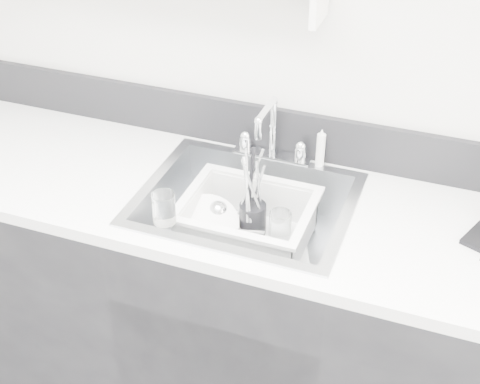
% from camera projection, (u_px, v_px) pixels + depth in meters
% --- Properties ---
extents(room_shell, '(3.50, 3.00, 2.60)m').
position_uv_depth(room_shell, '(56.00, 69.00, 0.96)').
color(room_shell, silver).
rests_on(room_shell, ground).
extents(counter_run, '(3.20, 0.62, 0.92)m').
position_uv_depth(counter_run, '(245.00, 309.00, 2.27)').
color(counter_run, black).
rests_on(counter_run, ground).
extents(backsplash, '(3.20, 0.02, 0.16)m').
position_uv_depth(backsplash, '(277.00, 131.00, 2.20)').
color(backsplash, black).
rests_on(backsplash, counter_run).
extents(sink, '(0.64, 0.52, 0.20)m').
position_uv_depth(sink, '(246.00, 223.00, 2.06)').
color(sink, silver).
rests_on(sink, counter_run).
extents(faucet, '(0.26, 0.18, 0.23)m').
position_uv_depth(faucet, '(272.00, 143.00, 2.17)').
color(faucet, silver).
rests_on(faucet, counter_run).
extents(side_sprayer, '(0.03, 0.03, 0.14)m').
position_uv_depth(side_sprayer, '(321.00, 148.00, 2.12)').
color(side_sprayer, silver).
rests_on(side_sprayer, counter_run).
extents(wash_tub, '(0.49, 0.45, 0.15)m').
position_uv_depth(wash_tub, '(247.00, 223.00, 2.06)').
color(wash_tub, silver).
rests_on(wash_tub, sink).
extents(plate_stack, '(0.25, 0.25, 0.10)m').
position_uv_depth(plate_stack, '(209.00, 230.00, 2.09)').
color(plate_stack, white).
rests_on(plate_stack, wash_tub).
extents(utensil_cup, '(0.09, 0.09, 0.29)m').
position_uv_depth(utensil_cup, '(253.00, 217.00, 2.09)').
color(utensil_cup, black).
rests_on(utensil_cup, wash_tub).
extents(ladle, '(0.22, 0.29, 0.08)m').
position_uv_depth(ladle, '(221.00, 229.00, 2.08)').
color(ladle, silver).
rests_on(ladle, wash_tub).
extents(tumbler_in_tub, '(0.08, 0.08, 0.10)m').
position_uv_depth(tumbler_in_tub, '(280.00, 226.00, 2.07)').
color(tumbler_in_tub, white).
rests_on(tumbler_in_tub, wash_tub).
extents(tumbler_counter, '(0.07, 0.07, 0.09)m').
position_uv_depth(tumbler_counter, '(164.00, 208.00, 1.90)').
color(tumbler_counter, white).
rests_on(tumbler_counter, counter_run).
extents(bowl_small, '(0.10, 0.10, 0.03)m').
position_uv_depth(bowl_small, '(259.00, 254.00, 2.01)').
color(bowl_small, white).
rests_on(bowl_small, wash_tub).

